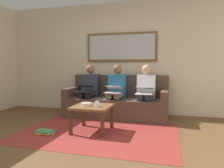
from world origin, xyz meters
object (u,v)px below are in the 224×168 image
at_px(bowl, 86,104).
at_px(framed_mirror, 121,47).
at_px(person_middle, 116,89).
at_px(person_right, 89,88).
at_px(coffee_table, 92,110).
at_px(person_left, 146,90).
at_px(laptop_white, 144,91).
at_px(magazine_stack, 45,132).
at_px(laptop_black, 85,89).
at_px(couch, 117,102).
at_px(cup, 97,104).
at_px(laptop_silver, 113,90).

bearing_deg(bowl, framed_mirror, -97.81).
distance_m(person_middle, person_right, 0.64).
distance_m(coffee_table, person_left, 1.40).
height_order(laptop_white, magazine_stack, laptop_white).
bearing_deg(person_middle, laptop_black, 21.01).
xyz_separation_m(laptop_white, laptop_black, (1.28, 0.00, 0.00)).
xyz_separation_m(bowl, person_middle, (-0.22, -1.17, 0.14)).
xyz_separation_m(couch, bowl, (0.22, 1.24, 0.16)).
distance_m(cup, laptop_white, 1.18).
relative_size(framed_mirror, person_right, 1.46).
bearing_deg(person_right, bowl, 109.59).
bearing_deg(coffee_table, bowl, 12.99).
xyz_separation_m(couch, coffee_table, (0.13, 1.22, 0.07)).
relative_size(couch, person_right, 1.93).
bearing_deg(bowl, person_middle, -100.79).
bearing_deg(laptop_black, framed_mirror, -132.33).
distance_m(laptop_white, person_middle, 0.68).
distance_m(framed_mirror, person_middle, 1.05).
bearing_deg(coffee_table, cup, 148.30).
relative_size(framed_mirror, laptop_black, 4.88).
height_order(laptop_silver, magazine_stack, laptop_silver).
height_order(laptop_white, laptop_silver, same).
bearing_deg(couch, person_left, 173.87).
bearing_deg(cup, framed_mirror, -90.37).
height_order(cup, person_middle, person_middle).
height_order(couch, bowl, couch).
bearing_deg(bowl, magazine_stack, 27.36).
xyz_separation_m(cup, magazine_stack, (0.81, 0.26, -0.46)).
relative_size(coffee_table, person_middle, 0.55).
height_order(laptop_white, person_middle, person_middle).
xyz_separation_m(person_middle, person_right, (0.64, 0.00, 0.00)).
bearing_deg(person_left, laptop_black, 10.87).
bearing_deg(person_left, couch, -6.13).
bearing_deg(cup, person_middle, -90.51).
height_order(couch, laptop_black, couch).
distance_m(coffee_table, bowl, 0.14).
bearing_deg(magazine_stack, person_left, -134.63).
xyz_separation_m(coffee_table, person_left, (-0.77, -1.15, 0.23)).
bearing_deg(laptop_white, cup, 56.31).
xyz_separation_m(laptop_white, laptop_silver, (0.64, -0.00, -0.00)).
xyz_separation_m(framed_mirror, person_middle, (0.00, 0.46, -0.94)).
distance_m(bowl, laptop_silver, 0.97).
height_order(bowl, laptop_silver, laptop_silver).
distance_m(coffee_table, laptop_white, 1.21).
bearing_deg(laptop_silver, person_right, -20.77).
xyz_separation_m(framed_mirror, person_right, (0.64, 0.46, -0.94)).
xyz_separation_m(coffee_table, magazine_stack, (0.70, 0.33, -0.35)).
distance_m(laptop_silver, magazine_stack, 1.60).
bearing_deg(framed_mirror, bowl, 82.19).
height_order(couch, magazine_stack, couch).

